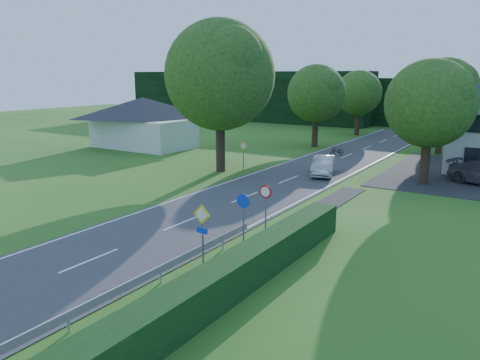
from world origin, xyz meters
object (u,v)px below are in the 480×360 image
Objects in this scene: streetlight at (428,117)px; motorcycle at (337,151)px; parasol at (450,157)px; moving_car at (323,165)px.

motorcycle is (-8.80, 5.44, -3.97)m from streetlight.
streetlight is at bearing -102.16° from parasol.
moving_car is at bearing -53.92° from motorcycle.
streetlight is 8.20m from moving_car.
streetlight is 4.65× the size of motorcycle.
moving_car is at bearing -133.79° from parasol.
motorcycle is (-2.18, 8.55, -0.26)m from moving_car.
moving_car is 11.08m from parasol.
parasol is (9.85, -0.56, 0.50)m from motorcycle.
motorcycle is at bearing 176.75° from parasol.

